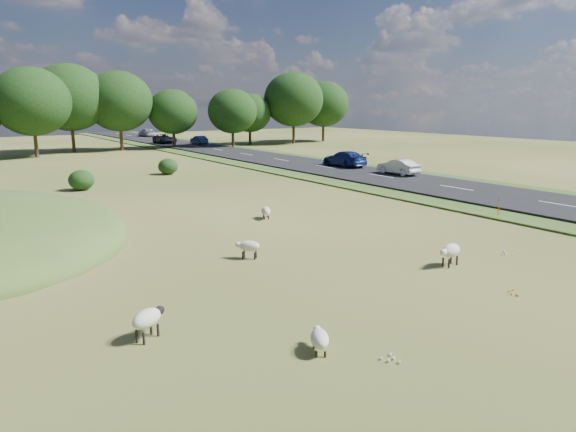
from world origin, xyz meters
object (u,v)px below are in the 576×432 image
(sheep_4, at_px, (249,246))
(car_0, at_px, (165,139))
(sheep_1, at_px, (148,318))
(sheep_2, at_px, (319,338))
(sheep_3, at_px, (266,211))
(car_1, at_px, (147,133))
(sheep_0, at_px, (450,251))
(car_2, at_px, (344,159))
(marker_post, at_px, (499,207))
(car_3, at_px, (199,140))
(car_5, at_px, (398,167))

(sheep_4, height_order, car_0, car_0)
(sheep_1, bearing_deg, sheep_2, -73.41)
(sheep_1, xyz_separation_m, sheep_3, (10.78, 11.27, -0.19))
(car_1, bearing_deg, sheep_0, 78.72)
(car_2, bearing_deg, car_0, -84.54)
(marker_post, bearing_deg, car_3, 82.62)
(sheep_1, bearing_deg, sheep_0, -31.78)
(car_1, distance_m, car_2, 59.49)
(car_5, bearing_deg, car_0, -85.40)
(sheep_0, bearing_deg, car_0, -110.20)
(sheep_1, bearing_deg, car_2, 12.01)
(sheep_0, bearing_deg, car_2, -131.39)
(sheep_0, bearing_deg, car_5, -140.20)
(sheep_2, bearing_deg, car_2, -11.52)
(car_2, bearing_deg, sheep_4, 42.59)
(sheep_3, bearing_deg, car_0, -169.36)
(sheep_3, distance_m, car_3, 53.80)
(sheep_2, bearing_deg, sheep_0, -42.24)
(sheep_0, distance_m, car_3, 64.42)
(sheep_3, xyz_separation_m, car_2, (18.76, 15.34, 0.59))
(sheep_4, distance_m, car_2, 31.86)
(sheep_4, bearing_deg, sheep_1, 86.17)
(car_0, xyz_separation_m, car_3, (3.80, -4.71, -0.09))
(sheep_2, distance_m, car_5, 34.43)
(car_3, bearing_deg, sheep_3, 69.59)
(sheep_4, bearing_deg, sheep_2, 118.99)
(car_2, bearing_deg, car_1, -90.00)
(sheep_1, relative_size, car_5, 0.30)
(sheep_3, bearing_deg, car_3, -174.59)
(sheep_0, bearing_deg, marker_post, -164.47)
(marker_post, xyz_separation_m, car_2, (7.46, 22.56, 0.42))
(marker_post, relative_size, sheep_4, 1.17)
(marker_post, relative_size, car_5, 0.29)
(sheep_2, bearing_deg, car_0, 11.85)
(sheep_0, height_order, sheep_2, sheep_0)
(sheep_0, xyz_separation_m, car_2, (17.25, 26.99, 0.37))
(sheep_1, xyz_separation_m, sheep_4, (6.09, 5.06, -0.06))
(car_0, relative_size, car_5, 1.30)
(marker_post, bearing_deg, car_1, 84.80)
(sheep_4, bearing_deg, car_5, -102.43)
(sheep_2, xyz_separation_m, sheep_3, (7.32, 14.55, 0.03))
(sheep_0, height_order, car_1, car_1)
(car_0, height_order, car_2, car_2)
(sheep_0, bearing_deg, sheep_4, -50.05)
(sheep_0, distance_m, car_1, 88.19)
(sheep_3, height_order, car_0, car_0)
(sheep_4, xyz_separation_m, car_0, (19.65, 61.34, 0.45))
(sheep_3, bearing_deg, car_5, 138.73)
(sheep_2, xyz_separation_m, car_2, (26.08, 29.89, 0.62))
(car_1, height_order, car_2, car_2)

